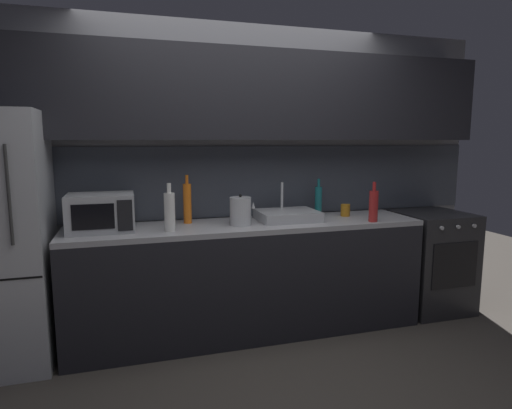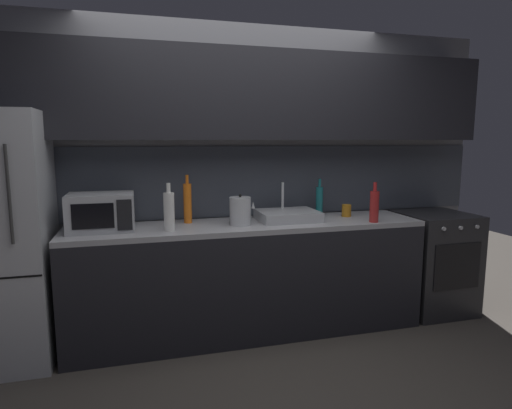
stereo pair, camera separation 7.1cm
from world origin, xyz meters
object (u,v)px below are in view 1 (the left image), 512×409
object	(u,v)px
wine_bottle_orange	(187,203)
mug_amber	(345,210)
kettle	(241,211)
wine_bottle_white	(170,211)
wine_bottle_red	(374,205)
microwave	(101,213)
wine_bottle_teal	(318,200)
oven_range	(431,261)

from	to	relation	value
wine_bottle_orange	mug_amber	bearing A→B (deg)	-3.05
kettle	wine_bottle_white	world-z (taller)	wine_bottle_white
wine_bottle_white	mug_amber	size ratio (longest dim) A/B	3.40
wine_bottle_red	microwave	bearing A→B (deg)	173.44
wine_bottle_teal	wine_bottle_white	world-z (taller)	wine_bottle_white
microwave	wine_bottle_teal	distance (m)	1.78
wine_bottle_orange	microwave	bearing A→B (deg)	-168.84
oven_range	wine_bottle_white	distance (m)	2.44
wine_bottle_teal	wine_bottle_red	world-z (taller)	same
microwave	wine_bottle_teal	bearing A→B (deg)	5.11
oven_range	microwave	world-z (taller)	microwave
oven_range	wine_bottle_white	size ratio (longest dim) A/B	2.59
oven_range	wine_bottle_red	bearing A→B (deg)	-163.92
mug_amber	wine_bottle_teal	bearing A→B (deg)	153.21
oven_range	wine_bottle_orange	world-z (taller)	wine_bottle_orange
mug_amber	wine_bottle_red	bearing A→B (deg)	-72.52
wine_bottle_teal	wine_bottle_orange	distance (m)	1.14
wine_bottle_teal	wine_bottle_white	size ratio (longest dim) A/B	0.92
wine_bottle_teal	wine_bottle_red	bearing A→B (deg)	-52.97
wine_bottle_white	mug_amber	bearing A→B (deg)	7.37
microwave	mug_amber	xyz separation A→B (m)	(1.98, 0.05, -0.08)
oven_range	wine_bottle_teal	distance (m)	1.22
wine_bottle_orange	wine_bottle_white	bearing A→B (deg)	-121.50
oven_range	wine_bottle_orange	xyz separation A→B (m)	(-2.20, 0.15, 0.61)
wine_bottle_red	wine_bottle_orange	world-z (taller)	wine_bottle_orange
kettle	mug_amber	xyz separation A→B (m)	(0.97, 0.13, -0.06)
microwave	wine_bottle_white	size ratio (longest dim) A/B	1.32
oven_range	microwave	distance (m)	2.89
microwave	wine_bottle_red	size ratio (longest dim) A/B	1.43
mug_amber	oven_range	bearing A→B (deg)	-4.93
wine_bottle_red	wine_bottle_orange	distance (m)	1.48
wine_bottle_white	wine_bottle_red	size ratio (longest dim) A/B	1.08
wine_bottle_white	wine_bottle_orange	world-z (taller)	wine_bottle_orange
wine_bottle_red	wine_bottle_orange	size ratio (longest dim) A/B	0.84
microwave	mug_amber	world-z (taller)	microwave
kettle	wine_bottle_teal	world-z (taller)	wine_bottle_teal
microwave	kettle	xyz separation A→B (m)	(1.02, -0.08, -0.03)
microwave	kettle	size ratio (longest dim) A/B	1.90
wine_bottle_teal	kettle	bearing A→B (deg)	-162.79
microwave	wine_bottle_teal	world-z (taller)	wine_bottle_teal
oven_range	wine_bottle_red	xyz separation A→B (m)	(-0.76, -0.22, 0.58)
oven_range	wine_bottle_red	world-z (taller)	wine_bottle_red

